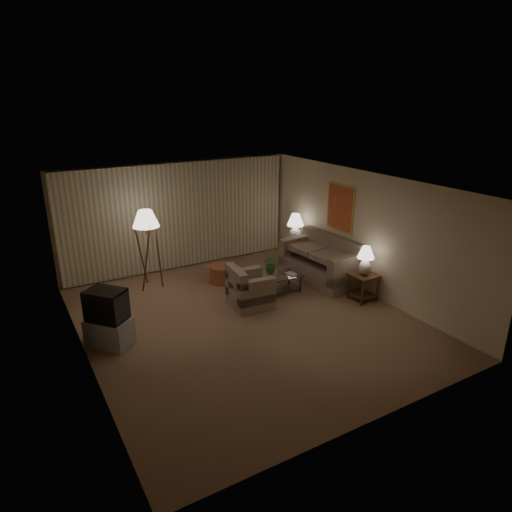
% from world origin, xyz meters
% --- Properties ---
extents(ground, '(7.00, 7.00, 0.00)m').
position_xyz_m(ground, '(0.00, 0.00, 0.00)').
color(ground, brown).
rests_on(ground, ground).
extents(room_shell, '(6.04, 7.02, 2.72)m').
position_xyz_m(room_shell, '(0.02, 1.51, 1.75)').
color(room_shell, beige).
rests_on(room_shell, ground).
extents(sofa, '(2.09, 1.27, 0.86)m').
position_xyz_m(sofa, '(2.50, 0.87, 0.43)').
color(sofa, gray).
rests_on(sofa, ground).
extents(armchair, '(0.99, 0.95, 0.71)m').
position_xyz_m(armchair, '(0.40, 0.50, 0.35)').
color(armchair, gray).
rests_on(armchair, ground).
extents(side_table_near, '(0.53, 0.53, 0.60)m').
position_xyz_m(side_table_near, '(2.65, -0.48, 0.41)').
color(side_table_near, '#361E0E').
rests_on(side_table_near, ground).
extents(side_table_far, '(0.48, 0.41, 0.60)m').
position_xyz_m(side_table_far, '(2.65, 2.12, 0.40)').
color(side_table_far, '#361E0E').
rests_on(side_table_far, ground).
extents(table_lamp_near, '(0.37, 0.37, 0.63)m').
position_xyz_m(table_lamp_near, '(2.65, -0.48, 0.97)').
color(table_lamp_near, silver).
rests_on(table_lamp_near, side_table_near).
extents(table_lamp_far, '(0.44, 0.44, 0.76)m').
position_xyz_m(table_lamp_far, '(2.65, 2.12, 1.05)').
color(table_lamp_far, silver).
rests_on(table_lamp_far, side_table_far).
extents(coffee_table, '(1.11, 0.61, 0.41)m').
position_xyz_m(coffee_table, '(1.24, 0.77, 0.28)').
color(coffee_table, silver).
rests_on(coffee_table, ground).
extents(tv_cabinet, '(1.24, 1.24, 0.50)m').
position_xyz_m(tv_cabinet, '(-2.55, 0.38, 0.25)').
color(tv_cabinet, '#A8A7AA').
rests_on(tv_cabinet, ground).
extents(crt_tv, '(1.11, 1.11, 0.56)m').
position_xyz_m(crt_tv, '(-2.55, 0.38, 0.78)').
color(crt_tv, black).
rests_on(crt_tv, tv_cabinet).
extents(floor_lamp, '(0.60, 0.60, 1.83)m').
position_xyz_m(floor_lamp, '(-1.12, 2.52, 0.96)').
color(floor_lamp, '#361E0E').
rests_on(floor_lamp, ground).
extents(ottoman, '(0.81, 0.81, 0.41)m').
position_xyz_m(ottoman, '(0.45, 1.98, 0.21)').
color(ottoman, '#A25C37').
rests_on(ottoman, ground).
extents(vase, '(0.18, 0.18, 0.15)m').
position_xyz_m(vase, '(1.09, 0.77, 0.49)').
color(vase, white).
rests_on(vase, coffee_table).
extents(flowers, '(0.48, 0.45, 0.44)m').
position_xyz_m(flowers, '(1.09, 0.77, 0.78)').
color(flowers, '#3A7E38').
rests_on(flowers, vase).
extents(book, '(0.23, 0.28, 0.02)m').
position_xyz_m(book, '(1.49, 0.67, 0.42)').
color(book, olive).
rests_on(book, coffee_table).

